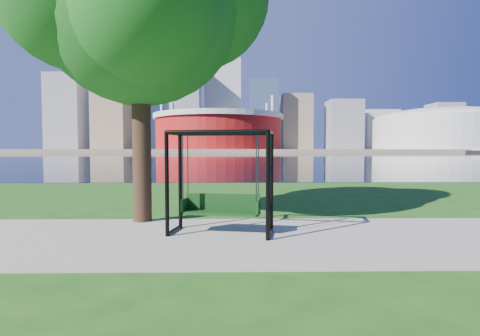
{
  "coord_description": "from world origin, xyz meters",
  "views": [
    {
      "loc": [
        -0.33,
        -7.82,
        1.77
      ],
      "look_at": [
        -0.2,
        0.0,
        1.38
      ],
      "focal_mm": 28.0,
      "sensor_mm": 36.0,
      "label": 1
    }
  ],
  "objects": [
    {
      "name": "river",
      "position": [
        0.0,
        102.0,
        0.01
      ],
      "size": [
        900.0,
        180.0,
        0.02
      ],
      "primitive_type": "cube",
      "color": "black",
      "rests_on": "ground"
    },
    {
      "name": "stadium",
      "position": [
        -10.0,
        235.0,
        14.23
      ],
      "size": [
        83.0,
        83.0,
        32.0
      ],
      "color": "maroon",
      "rests_on": "far_bank"
    },
    {
      "name": "skyline",
      "position": [
        -4.27,
        319.39,
        35.89
      ],
      "size": [
        392.0,
        66.0,
        96.5
      ],
      "color": "gray",
      "rests_on": "far_bank"
    },
    {
      "name": "ground",
      "position": [
        0.0,
        0.0,
        0.0
      ],
      "size": [
        900.0,
        900.0,
        0.0
      ],
      "primitive_type": "plane",
      "color": "#1E5114",
      "rests_on": "ground"
    },
    {
      "name": "far_bank",
      "position": [
        0.0,
        306.0,
        1.0
      ],
      "size": [
        900.0,
        228.0,
        2.0
      ],
      "primitive_type": "cube",
      "color": "#937F60",
      "rests_on": "ground"
    },
    {
      "name": "arena",
      "position": [
        135.0,
        235.0,
        15.87
      ],
      "size": [
        84.0,
        84.0,
        26.56
      ],
      "color": "beige",
      "rests_on": "far_bank"
    },
    {
      "name": "swing",
      "position": [
        -0.6,
        -0.12,
        1.04
      ],
      "size": [
        2.23,
        1.28,
        2.15
      ],
      "rotation": [
        0.0,
        0.0,
        -0.18
      ],
      "color": "black",
      "rests_on": "ground"
    },
    {
      "name": "path",
      "position": [
        0.0,
        -0.5,
        0.01
      ],
      "size": [
        120.0,
        4.0,
        0.03
      ],
      "primitive_type": "cube",
      "color": "#9E937F",
      "rests_on": "ground"
    }
  ]
}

